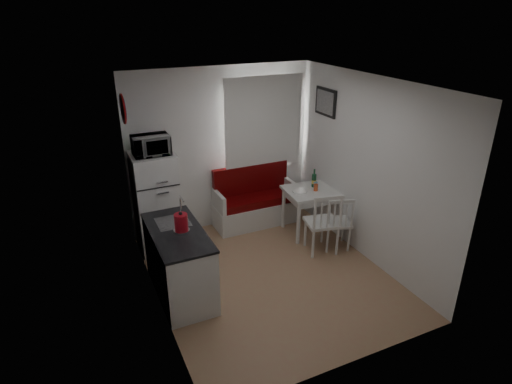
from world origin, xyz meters
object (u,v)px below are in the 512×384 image
wine_bottle (314,178)px  chair_left (326,217)px  fridge (156,202)px  kettle (181,222)px  dining_table (316,194)px  bench (255,205)px  chair_right (340,218)px  kitchen_counter (179,262)px  microwave (151,145)px

wine_bottle → chair_left: bearing=-108.4°
fridge → kettle: (0.03, -1.30, 0.28)m
kettle → wine_bottle: kettle is taller
dining_table → wine_bottle: bearing=91.4°
bench → chair_right: (0.78, -1.32, 0.20)m
dining_table → fridge: 2.49m
kitchen_counter → bench: kitchen_counter is taller
microwave → wine_bottle: (2.43, -0.40, -0.75)m
chair_right → fridge: bearing=171.8°
dining_table → kettle: kettle is taller
dining_table → bench: bearing=144.3°
microwave → wine_bottle: 2.57m
chair_left → wine_bottle: bearing=83.8°
kitchen_counter → kettle: 0.58m
wine_bottle → kettle: bearing=-160.4°
kitchen_counter → chair_right: (2.45, 0.03, 0.08)m
kitchen_counter → fridge: fridge is taller
dining_table → wine_bottle: size_ratio=3.50×
chair_right → kettle: 2.45m
bench → chair_left: bench is taller
bench → wine_bottle: size_ratio=4.62×
fridge → kettle: 1.33m
kettle → microwave: bearing=91.4°
bench → microwave: microwave is taller
fridge → microwave: size_ratio=2.99×
dining_table → chair_left: (-0.25, -0.67, -0.05)m
fridge → microwave: 0.89m
fridge → wine_bottle: size_ratio=5.02×
chair_left → microwave: microwave is taller
wine_bottle → chair_right: bearing=-90.0°
kettle → kitchen_counter: bearing=129.2°
microwave → kettle: bearing=-88.6°
fridge → microwave: bearing=-90.0°
chair_right → microwave: (-2.43, 1.16, 1.11)m
chair_left → chair_right: bearing=14.9°
fridge → wine_bottle: bearing=-10.5°
chair_left → kettle: (-2.14, -0.08, 0.42)m
fridge → wine_bottle: fridge is taller
fridge → kettle: fridge is taller
microwave → kettle: (0.03, -1.25, -0.61)m
chair_left → chair_right: 0.27m
chair_right → kettle: size_ratio=1.95×
chair_right → kitchen_counter: bearing=-160.9°
microwave → kettle: microwave is taller
bench → kettle: size_ratio=5.34×
chair_right → microwave: microwave is taller
bench → dining_table: 1.07m
chair_right → microwave: size_ratio=1.01×
fridge → chair_right: bearing=-26.5°
dining_table → wine_bottle: 0.25m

